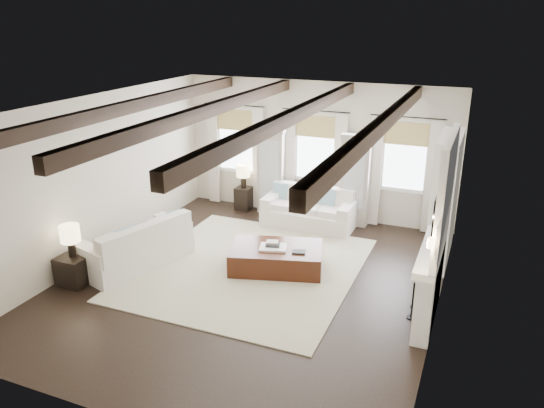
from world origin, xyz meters
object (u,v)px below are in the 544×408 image
at_px(sofa_left, 138,247).
at_px(side_table_back, 244,198).
at_px(side_table_front, 75,270).
at_px(sofa_back, 310,210).
at_px(ottoman, 276,258).

xyz_separation_m(sofa_left, side_table_back, (0.54, 3.61, -0.09)).
distance_m(sofa_left, side_table_front, 1.22).
distance_m(sofa_back, side_table_front, 5.23).
distance_m(sofa_left, ottoman, 2.68).
bearing_deg(side_table_front, side_table_back, 75.94).
bearing_deg(side_table_front, ottoman, 31.22).
bearing_deg(ottoman, side_table_front, -164.83).
distance_m(ottoman, side_table_back, 3.39).
bearing_deg(ottoman, sofa_back, 77.21).
relative_size(sofa_back, sofa_left, 0.88).
height_order(sofa_left, ottoman, sofa_left).
distance_m(sofa_left, side_table_back, 3.66).
height_order(sofa_back, sofa_left, sofa_left).
relative_size(sofa_left, ottoman, 1.37).
bearing_deg(side_table_front, sofa_back, 54.71).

